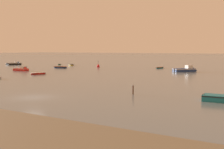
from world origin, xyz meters
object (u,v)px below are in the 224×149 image
object	(u,v)px
rowboat_moored_2	(59,65)
rowboat_moored_5	(71,65)
channel_buoy	(98,66)
rowboat_moored_3	(38,74)
rowboat_moored_0	(60,67)
motorboat_moored_1	(188,70)
mooring_post_near	(133,90)
rowboat_moored_7	(160,68)
motorboat_moored_5	(23,70)
motorboat_moored_6	(16,64)

from	to	relation	value
rowboat_moored_2	rowboat_moored_5	distance (m)	6.51
rowboat_moored_2	channel_buoy	xyz separation A→B (m)	(21.00, -4.88, 0.34)
channel_buoy	rowboat_moored_2	bearing A→B (deg)	166.92
rowboat_moored_2	rowboat_moored_3	distance (m)	42.12
rowboat_moored_0	motorboat_moored_1	xyz separation A→B (m)	(38.95, 5.82, 0.19)
rowboat_moored_5	mooring_post_near	distance (m)	71.07
motorboat_moored_1	rowboat_moored_7	bearing A→B (deg)	95.56
rowboat_moored_7	rowboat_moored_2	bearing A→B (deg)	-79.52
rowboat_moored_5	motorboat_moored_5	xyz separation A→B (m)	(5.68, -27.42, 0.09)
motorboat_moored_5	rowboat_moored_3	bearing A→B (deg)	-33.43
rowboat_moored_3	channel_buoy	world-z (taller)	channel_buoy
rowboat_moored_0	rowboat_moored_3	distance (m)	23.63
rowboat_moored_0	motorboat_moored_1	world-z (taller)	motorboat_moored_1
rowboat_moored_7	motorboat_moored_6	xyz separation A→B (m)	(-54.63, -9.08, 0.12)
rowboat_moored_7	channel_buoy	xyz separation A→B (m)	(-19.15, -5.66, 0.30)
rowboat_moored_0	channel_buoy	world-z (taller)	channel_buoy
rowboat_moored_5	motorboat_moored_5	distance (m)	28.00
rowboat_moored_3	channel_buoy	xyz separation A→B (m)	(-3.13, 29.64, 0.29)
rowboat_moored_7	channel_buoy	bearing A→B (deg)	-64.18
rowboat_moored_3	motorboat_moored_5	world-z (taller)	motorboat_moored_5
rowboat_moored_0	motorboat_moored_5	xyz separation A→B (m)	(-0.57, -14.59, 0.09)
motorboat_moored_6	motorboat_moored_5	bearing A→B (deg)	-111.91
rowboat_moored_5	motorboat_moored_6	size ratio (longest dim) A/B	0.73
rowboat_moored_2	motorboat_moored_6	distance (m)	16.69
rowboat_moored_3	rowboat_moored_5	bearing A→B (deg)	-139.69
rowboat_moored_3	rowboat_moored_5	distance (m)	37.89
rowboat_moored_5	channel_buoy	xyz separation A→B (m)	(14.57, -3.86, 0.26)
rowboat_moored_3	rowboat_moored_0	bearing A→B (deg)	-138.56
motorboat_moored_5	channel_buoy	bearing A→B (deg)	62.72
rowboat_moored_3	motorboat_moored_6	distance (m)	46.67
rowboat_moored_5	rowboat_moored_7	distance (m)	33.77
channel_buoy	motorboat_moored_6	bearing A→B (deg)	-174.49
rowboat_moored_2	motorboat_moored_1	xyz separation A→B (m)	(51.63, -8.03, 0.26)
motorboat_moored_5	motorboat_moored_6	size ratio (longest dim) A/B	0.81
motorboat_moored_6	mooring_post_near	world-z (taller)	motorboat_moored_6
motorboat_moored_1	channel_buoy	xyz separation A→B (m)	(-30.63, 3.16, 0.08)
channel_buoy	mooring_post_near	bearing A→B (deg)	-51.31
rowboat_moored_3	mooring_post_near	distance (m)	36.98
motorboat_moored_5	motorboat_moored_6	distance (m)	33.35
motorboat_moored_1	motorboat_moored_6	size ratio (longest dim) A/B	1.03
rowboat_moored_0	rowboat_moored_2	world-z (taller)	rowboat_moored_0
rowboat_moored_2	rowboat_moored_5	world-z (taller)	rowboat_moored_5
rowboat_moored_2	motorboat_moored_1	distance (m)	52.26
rowboat_moored_0	rowboat_moored_5	distance (m)	14.27
rowboat_moored_5	rowboat_moored_7	size ratio (longest dim) A/B	1.20
rowboat_moored_2	motorboat_moored_1	world-z (taller)	motorboat_moored_1
rowboat_moored_3	mooring_post_near	xyz separation A→B (m)	(33.37, -15.93, 0.43)
rowboat_moored_3	channel_buoy	size ratio (longest dim) A/B	1.81
rowboat_moored_0	mooring_post_near	world-z (taller)	mooring_post_near
rowboat_moored_2	motorboat_moored_6	world-z (taller)	motorboat_moored_6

